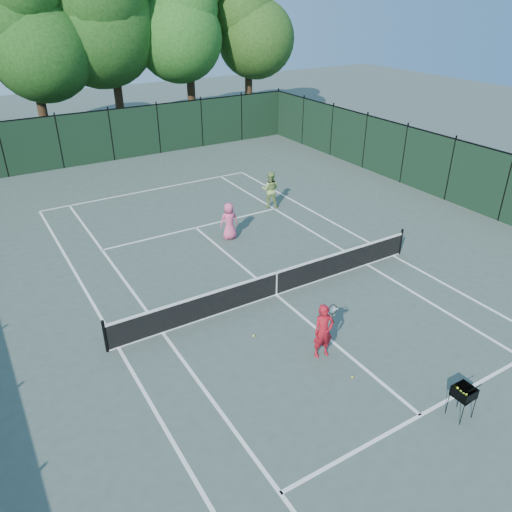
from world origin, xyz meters
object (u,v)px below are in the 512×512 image
loose_ball_near_cart (352,377)px  loose_ball_midcourt (254,336)px  coach (324,331)px  ball_hopper (464,392)px  player_green (270,189)px  player_pink (229,221)px

loose_ball_near_cart → loose_ball_midcourt: size_ratio=1.00×
coach → loose_ball_midcourt: coach is taller
coach → loose_ball_near_cart: coach is taller
ball_hopper → loose_ball_near_cart: size_ratio=13.02×
player_green → ball_hopper: size_ratio=1.94×
player_pink → loose_ball_midcourt: 6.86m
player_green → ball_hopper: player_green is taller
coach → player_pink: bearing=90.4°
player_green → loose_ball_near_cart: player_green is taller
loose_ball_near_cart → player_pink: bearing=81.9°
ball_hopper → loose_ball_midcourt: 5.94m
loose_ball_near_cart → coach: bearing=94.6°
ball_hopper → coach: bearing=107.3°
coach → loose_ball_midcourt: size_ratio=24.23×
loose_ball_midcourt → coach: bearing=-54.6°
coach → player_pink: coach is taller
coach → ball_hopper: size_ratio=1.86×
ball_hopper → loose_ball_midcourt: size_ratio=13.02×
player_pink → loose_ball_near_cart: player_pink is taller
player_pink → player_green: player_green is taller
player_pink → loose_ball_midcourt: size_ratio=23.16×
player_green → loose_ball_near_cart: bearing=105.3°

